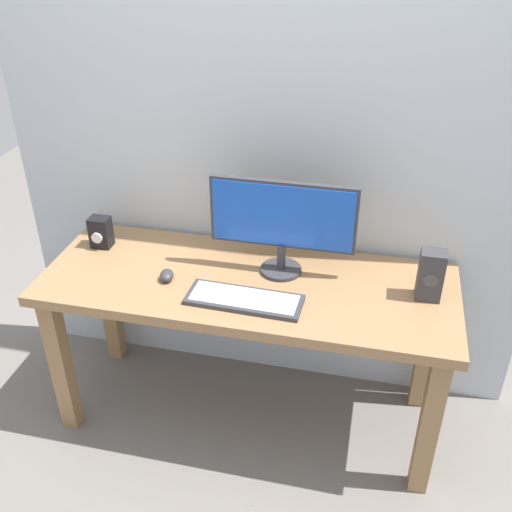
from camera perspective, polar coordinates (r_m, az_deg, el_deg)
The scene contains 8 objects.
ground_plane at distance 2.90m, azimuth -0.72°, elevation -14.69°, with size 6.00×6.00×0.00m, color slate.
wall_back at distance 2.44m, azimuth 1.09°, elevation 17.33°, with size 2.33×0.04×3.00m, color #B2BCC6.
desk at distance 2.49m, azimuth -0.82°, elevation -4.47°, with size 1.69×0.64×0.75m.
monitor at distance 2.37m, azimuth 2.57°, elevation 3.40°, with size 0.59×0.17×0.40m.
keyboard_primary at distance 2.29m, azimuth -1.14°, elevation -4.21°, with size 0.46×0.18×0.02m.
mouse at distance 2.44m, azimuth -8.58°, elevation -1.85°, with size 0.06×0.08×0.04m, color #333338.
speaker_right at distance 2.36m, azimuth 16.43°, elevation -1.76°, with size 0.10×0.08×0.21m.
audio_controller at distance 2.71m, azimuth -14.70°, elevation 2.23°, with size 0.09×0.08×0.14m.
Camera 1 is at (0.48, -1.95, 2.10)m, focal length 41.62 mm.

